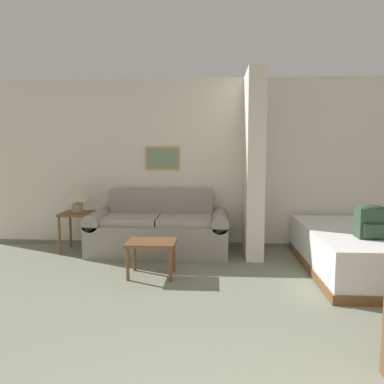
{
  "coord_description": "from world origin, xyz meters",
  "views": [
    {
      "loc": [
        -0.17,
        -1.42,
        1.49
      ],
      "look_at": [
        -0.43,
        2.63,
        1.05
      ],
      "focal_mm": 35.0,
      "sensor_mm": 36.0,
      "label": 1
    }
  ],
  "objects_px": {
    "bed": "(372,250)",
    "backpack": "(371,221)",
    "couch": "(159,230)",
    "coffee_table": "(152,246)",
    "table_lamp": "(77,193)"
  },
  "relations": [
    {
      "from": "coffee_table",
      "to": "bed",
      "type": "height_order",
      "value": "bed"
    },
    {
      "from": "couch",
      "to": "table_lamp",
      "type": "bearing_deg",
      "value": 179.85
    },
    {
      "from": "coffee_table",
      "to": "bed",
      "type": "relative_size",
      "value": 0.27
    },
    {
      "from": "bed",
      "to": "backpack",
      "type": "xyz_separation_m",
      "value": [
        -0.22,
        -0.45,
        0.45
      ]
    },
    {
      "from": "table_lamp",
      "to": "backpack",
      "type": "distance_m",
      "value": 3.95
    },
    {
      "from": "coffee_table",
      "to": "bed",
      "type": "bearing_deg",
      "value": 7.27
    },
    {
      "from": "couch",
      "to": "backpack",
      "type": "bearing_deg",
      "value": -24.18
    },
    {
      "from": "couch",
      "to": "coffee_table",
      "type": "distance_m",
      "value": 1.05
    },
    {
      "from": "coffee_table",
      "to": "couch",
      "type": "bearing_deg",
      "value": 93.76
    },
    {
      "from": "couch",
      "to": "coffee_table",
      "type": "relative_size",
      "value": 3.51
    },
    {
      "from": "bed",
      "to": "coffee_table",
      "type": "bearing_deg",
      "value": -172.73
    },
    {
      "from": "bed",
      "to": "couch",
      "type": "bearing_deg",
      "value": 165.87
    },
    {
      "from": "coffee_table",
      "to": "backpack",
      "type": "distance_m",
      "value": 2.52
    },
    {
      "from": "table_lamp",
      "to": "bed",
      "type": "distance_m",
      "value": 4.11
    },
    {
      "from": "coffee_table",
      "to": "backpack",
      "type": "relative_size",
      "value": 1.52
    }
  ]
}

